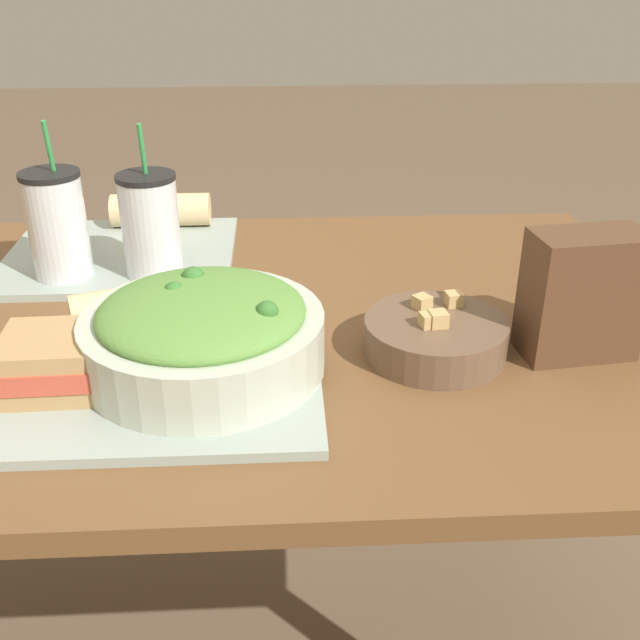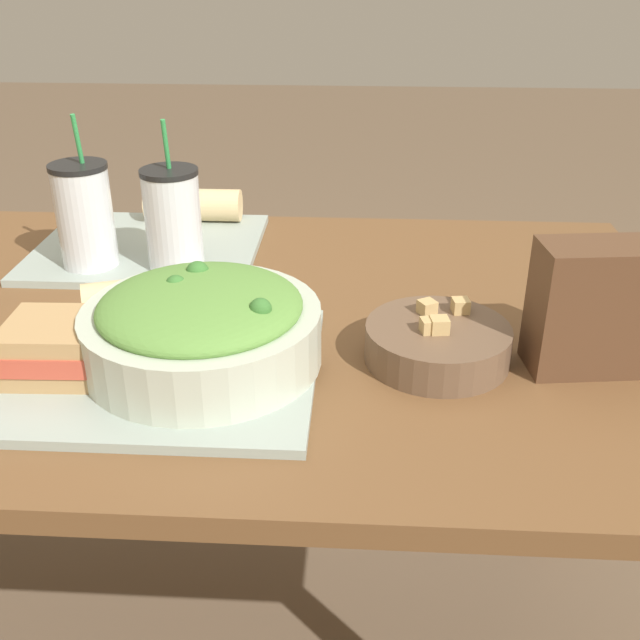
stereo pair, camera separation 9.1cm
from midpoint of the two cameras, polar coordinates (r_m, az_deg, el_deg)
name	(u,v)px [view 1 (the left image)]	position (r m, az deg, el deg)	size (l,w,h in m)	color
dining_table	(149,377)	(1.11, -15.19, -4.29)	(1.48, 0.82, 0.71)	brown
tray_near	(166,378)	(0.91, -14.50, -4.40)	(0.36, 0.32, 0.01)	#99A89E
tray_far	(121,256)	(1.28, -16.93, 4.68)	(0.36, 0.32, 0.01)	#99A89E
salad_bowl	(203,331)	(0.88, -11.82, -0.94)	(0.28, 0.28, 0.11)	beige
soup_bowl	(435,336)	(0.93, 6.05, -1.27)	(0.18, 0.18, 0.07)	brown
sandwich_near	(59,361)	(0.90, -22.02, -3.02)	(0.13, 0.11, 0.06)	tan
baguette_near	(144,306)	(1.01, -15.82, 0.98)	(0.19, 0.11, 0.06)	#DBBC84
baguette_far	(162,210)	(1.37, -13.81, 8.12)	(0.17, 0.06, 0.06)	#DBBC84
drink_cup_dark	(58,228)	(1.19, -21.46, 6.51)	(0.09, 0.09, 0.23)	silver
drink_cup_red	(149,228)	(1.15, -15.15, 6.74)	(0.09, 0.09, 0.23)	silver
chip_bag	(582,295)	(0.95, 16.83, 1.79)	(0.15, 0.09, 0.16)	brown
napkin_folded	(205,308)	(1.07, -11.12, 0.83)	(0.16, 0.15, 0.00)	silver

